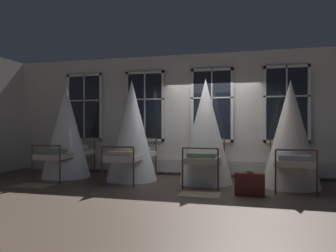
{
  "coord_description": "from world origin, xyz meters",
  "views": [
    {
      "loc": [
        0.86,
        -7.21,
        1.37
      ],
      "look_at": [
        -0.96,
        0.18,
        1.35
      ],
      "focal_mm": 33.3,
      "sensor_mm": 36.0,
      "label": 1
    }
  ],
  "objects_px": {
    "cot_fourth": "(291,135)",
    "cot_second": "(132,132)",
    "suitcase_dark": "(250,184)",
    "cot_third": "(206,132)",
    "cot_first": "(66,133)"
  },
  "relations": [
    {
      "from": "cot_first",
      "to": "cot_fourth",
      "type": "xyz_separation_m",
      "value": [
        5.6,
        -0.01,
        -0.02
      ]
    },
    {
      "from": "cot_fourth",
      "to": "cot_second",
      "type": "bearing_deg",
      "value": 91.55
    },
    {
      "from": "cot_second",
      "to": "suitcase_dark",
      "type": "distance_m",
      "value": 3.21
    },
    {
      "from": "cot_fourth",
      "to": "cot_first",
      "type": "bearing_deg",
      "value": 91.2
    },
    {
      "from": "cot_second",
      "to": "cot_fourth",
      "type": "distance_m",
      "value": 3.74
    },
    {
      "from": "cot_second",
      "to": "suitcase_dark",
      "type": "xyz_separation_m",
      "value": [
        2.85,
        -1.1,
        -0.99
      ]
    },
    {
      "from": "cot_first",
      "to": "cot_third",
      "type": "distance_m",
      "value": 3.71
    },
    {
      "from": "cot_fourth",
      "to": "suitcase_dark",
      "type": "xyz_separation_m",
      "value": [
        -0.89,
        -1.12,
        -0.94
      ]
    },
    {
      "from": "cot_second",
      "to": "cot_third",
      "type": "relative_size",
      "value": 1.01
    },
    {
      "from": "suitcase_dark",
      "to": "cot_fourth",
      "type": "bearing_deg",
      "value": 58.02
    },
    {
      "from": "cot_fourth",
      "to": "cot_third",
      "type": "bearing_deg",
      "value": 90.13
    },
    {
      "from": "cot_first",
      "to": "suitcase_dark",
      "type": "xyz_separation_m",
      "value": [
        4.71,
        -1.13,
        -0.95
      ]
    },
    {
      "from": "cot_second",
      "to": "suitcase_dark",
      "type": "relative_size",
      "value": 4.31
    },
    {
      "from": "suitcase_dark",
      "to": "cot_third",
      "type": "bearing_deg",
      "value": 137.39
    },
    {
      "from": "cot_first",
      "to": "cot_third",
      "type": "height_order",
      "value": "cot_third"
    }
  ]
}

